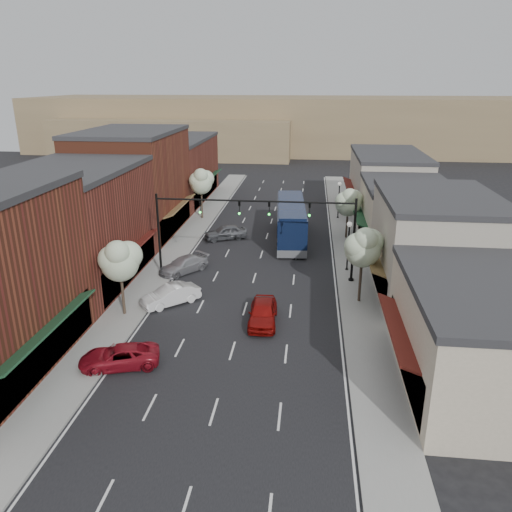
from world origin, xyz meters
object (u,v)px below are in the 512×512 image
(parked_car_d, at_px, (225,232))
(tree_right_far, at_px, (349,201))
(tree_left_near, at_px, (120,259))
(lamp_post_near, at_px, (349,238))
(tree_left_far, at_px, (201,181))
(parked_car_b, at_px, (171,295))
(signal_mast_right, at_px, (324,227))
(coach_bus, at_px, (291,221))
(red_hatchback, at_px, (263,313))
(parked_car_a, at_px, (119,357))
(signal_mast_left, at_px, (186,223))
(lamp_post_far, at_px, (339,194))
(tree_right_near, at_px, (364,246))
(parked_car_c, at_px, (184,265))

(parked_car_d, bearing_deg, tree_right_far, 72.88)
(tree_left_near, height_order, lamp_post_near, tree_left_near)
(tree_left_far, bearing_deg, parked_car_b, -83.51)
(lamp_post_near, bearing_deg, signal_mast_right, -131.05)
(coach_bus, bearing_deg, tree_left_near, -123.32)
(tree_right_far, bearing_deg, red_hatchback, -108.85)
(parked_car_a, bearing_deg, tree_left_far, 166.60)
(signal_mast_left, distance_m, tree_right_far, 18.39)
(lamp_post_near, bearing_deg, tree_left_near, -146.67)
(lamp_post_far, bearing_deg, red_hatchback, -102.63)
(signal_mast_left, height_order, parked_car_a, signal_mast_left)
(tree_left_near, relative_size, red_hatchback, 1.23)
(parked_car_b, bearing_deg, coach_bus, 111.88)
(tree_right_near, bearing_deg, tree_left_far, 127.04)
(parked_car_a, bearing_deg, signal_mast_right, 123.66)
(tree_left_near, distance_m, lamp_post_far, 32.35)
(lamp_post_near, xyz_separation_m, red_hatchback, (-6.30, -10.61, -2.21))
(lamp_post_far, xyz_separation_m, red_hatchback, (-6.30, -28.11, -2.21))
(red_hatchback, distance_m, parked_car_c, 11.67)
(red_hatchback, bearing_deg, lamp_post_far, 75.49)
(tree_right_far, xyz_separation_m, parked_car_d, (-12.55, -1.54, -3.24))
(tree_left_near, bearing_deg, signal_mast_right, 30.14)
(parked_car_a, bearing_deg, lamp_post_far, 140.85)
(parked_car_d, bearing_deg, coach_bus, 71.09)
(tree_right_near, height_order, coach_bus, tree_right_near)
(signal_mast_right, xyz_separation_m, parked_car_c, (-11.82, 0.66, -3.95))
(parked_car_c, bearing_deg, parked_car_d, 115.94)
(tree_right_near, xyz_separation_m, tree_right_far, (0.00, 16.00, -0.46))
(tree_left_far, xyz_separation_m, lamp_post_far, (16.05, 2.06, -1.60))
(tree_right_far, distance_m, red_hatchback, 21.43)
(signal_mast_right, xyz_separation_m, red_hatchback, (-4.12, -8.11, -3.83))
(tree_left_far, height_order, parked_car_b, tree_left_far)
(tree_right_far, height_order, parked_car_d, tree_right_far)
(tree_right_near, height_order, parked_car_d, tree_right_near)
(tree_left_far, relative_size, parked_car_a, 1.34)
(signal_mast_left, xyz_separation_m, tree_left_near, (-2.63, -8.05, -0.40))
(signal_mast_left, bearing_deg, signal_mast_right, 0.00)
(tree_left_near, height_order, lamp_post_far, tree_left_near)
(tree_right_near, relative_size, lamp_post_near, 1.34)
(parked_car_a, xyz_separation_m, parked_car_c, (0.00, 15.10, 0.04))
(tree_right_near, relative_size, tree_right_far, 1.10)
(coach_bus, bearing_deg, lamp_post_far, 55.73)
(tree_left_near, bearing_deg, signal_mast_left, 71.90)
(signal_mast_right, bearing_deg, tree_right_near, -56.09)
(signal_mast_right, height_order, tree_left_far, signal_mast_right)
(red_hatchback, xyz_separation_m, parked_car_c, (-7.70, 8.76, -0.12))
(signal_mast_right, relative_size, tree_left_near, 1.44)
(lamp_post_far, relative_size, coach_bus, 0.34)
(lamp_post_near, bearing_deg, parked_car_a, -129.57)
(lamp_post_far, bearing_deg, parked_car_d, -141.35)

